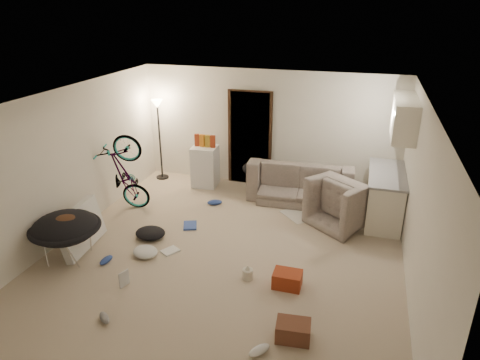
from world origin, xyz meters
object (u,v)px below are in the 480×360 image
(floor_lamp, at_px, (158,123))
(saucer_chair, at_px, (66,233))
(kitchen_counter, at_px, (384,197))
(armchair, at_px, (347,206))
(juicer, at_px, (248,273))
(drink_case_b, at_px, (287,279))
(drink_case_a, at_px, (293,331))
(sofa, at_px, (300,185))
(bicycle, at_px, (127,190))
(tv_box, at_px, (81,228))
(mini_fridge, at_px, (205,166))

(floor_lamp, relative_size, saucer_chair, 1.68)
(kitchen_counter, xyz_separation_m, armchair, (-0.63, -0.34, -0.11))
(saucer_chair, distance_m, juicer, 2.87)
(armchair, bearing_deg, kitchen_counter, -115.12)
(kitchen_counter, distance_m, drink_case_b, 2.89)
(drink_case_a, bearing_deg, drink_case_b, 98.94)
(sofa, xyz_separation_m, armchair, (0.98, -0.79, 0.02))
(kitchen_counter, distance_m, bicycle, 4.84)
(kitchen_counter, xyz_separation_m, sofa, (-1.62, 0.45, -0.14))
(saucer_chair, bearing_deg, kitchen_counter, 30.85)
(tv_box, bearing_deg, drink_case_a, -21.75)
(saucer_chair, bearing_deg, bicycle, 90.00)
(sofa, relative_size, armchair, 2.07)
(drink_case_a, distance_m, juicer, 1.32)
(saucer_chair, xyz_separation_m, juicer, (2.83, 0.29, -0.36))
(bicycle, relative_size, saucer_chair, 1.48)
(floor_lamp, relative_size, armchair, 1.80)
(saucer_chair, bearing_deg, drink_case_b, 4.54)
(kitchen_counter, xyz_separation_m, juicer, (-1.90, -2.54, -0.35))
(floor_lamp, xyz_separation_m, juicer, (2.93, -3.19, -1.22))
(floor_lamp, bearing_deg, bicycle, -86.60)
(armchair, height_order, drink_case_a, armchair)
(mini_fridge, height_order, juicer, mini_fridge)
(armchair, distance_m, drink_case_b, 2.32)
(saucer_chair, relative_size, tv_box, 1.00)
(tv_box, relative_size, juicer, 4.83)
(tv_box, bearing_deg, juicer, -6.86)
(kitchen_counter, xyz_separation_m, tv_box, (-4.73, -2.47, -0.08))
(kitchen_counter, bearing_deg, floor_lamp, 172.34)
(armchair, distance_m, bicycle, 4.16)
(kitchen_counter, relative_size, tv_box, 1.39)
(sofa, bearing_deg, mini_fridge, -5.11)
(kitchen_counter, relative_size, drink_case_b, 3.75)
(sofa, relative_size, drink_case_a, 5.08)
(mini_fridge, bearing_deg, saucer_chair, -110.05)
(mini_fridge, distance_m, tv_box, 3.18)
(drink_case_a, xyz_separation_m, juicer, (-0.85, 1.01, -0.03))
(saucer_chair, distance_m, drink_case_b, 3.45)
(bicycle, relative_size, juicer, 7.14)
(floor_lamp, bearing_deg, tv_box, -88.16)
(sofa, height_order, armchair, armchair)
(kitchen_counter, xyz_separation_m, bicycle, (-4.73, -1.04, -0.02))
(armchair, bearing_deg, saucer_chair, 68.06)
(kitchen_counter, distance_m, mini_fridge, 3.77)
(armchair, xyz_separation_m, tv_box, (-4.10, -2.13, 0.03))
(kitchen_counter, height_order, mini_fridge, mini_fridge)
(tv_box, height_order, juicer, tv_box)
(saucer_chair, xyz_separation_m, drink_case_b, (3.42, 0.27, -0.34))
(armchair, xyz_separation_m, juicer, (-1.26, -2.20, -0.24))
(floor_lamp, height_order, sofa, floor_lamp)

